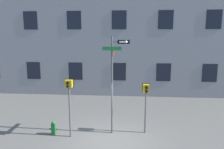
{
  "coord_description": "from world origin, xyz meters",
  "views": [
    {
      "loc": [
        0.84,
        -9.28,
        4.76
      ],
      "look_at": [
        0.01,
        0.8,
        2.93
      ],
      "focal_mm": 35.0,
      "sensor_mm": 36.0,
      "label": 1
    }
  ],
  "objects_px": {
    "pedestrian_signal_left": "(69,93)",
    "fire_hydrant": "(54,128)",
    "pedestrian_signal_right": "(146,95)",
    "street_sign_pole": "(113,77)"
  },
  "relations": [
    {
      "from": "pedestrian_signal_left",
      "to": "fire_hydrant",
      "type": "xyz_separation_m",
      "value": [
        -0.88,
        0.16,
        -1.84
      ]
    },
    {
      "from": "fire_hydrant",
      "to": "pedestrian_signal_right",
      "type": "bearing_deg",
      "value": 7.24
    },
    {
      "from": "pedestrian_signal_right",
      "to": "fire_hydrant",
      "type": "bearing_deg",
      "value": -172.76
    },
    {
      "from": "street_sign_pole",
      "to": "fire_hydrant",
      "type": "bearing_deg",
      "value": -171.82
    },
    {
      "from": "pedestrian_signal_left",
      "to": "fire_hydrant",
      "type": "distance_m",
      "value": 2.04
    },
    {
      "from": "pedestrian_signal_left",
      "to": "pedestrian_signal_right",
      "type": "xyz_separation_m",
      "value": [
        3.56,
        0.72,
        -0.22
      ]
    },
    {
      "from": "street_sign_pole",
      "to": "pedestrian_signal_right",
      "type": "bearing_deg",
      "value": 5.51
    },
    {
      "from": "pedestrian_signal_right",
      "to": "fire_hydrant",
      "type": "relative_size",
      "value": 3.71
    },
    {
      "from": "pedestrian_signal_left",
      "to": "pedestrian_signal_right",
      "type": "relative_size",
      "value": 1.12
    },
    {
      "from": "fire_hydrant",
      "to": "street_sign_pole",
      "type": "bearing_deg",
      "value": 8.18
    }
  ]
}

